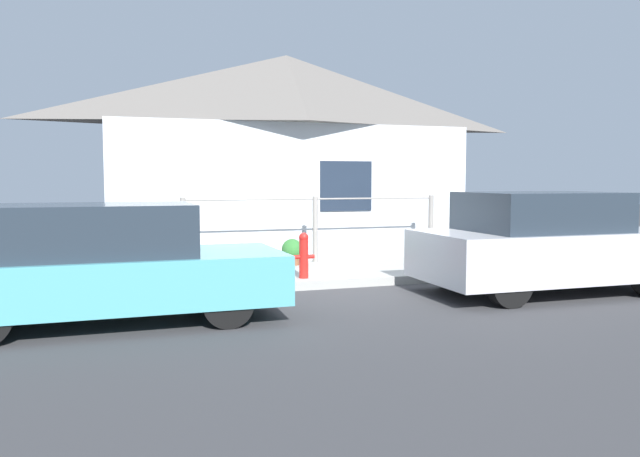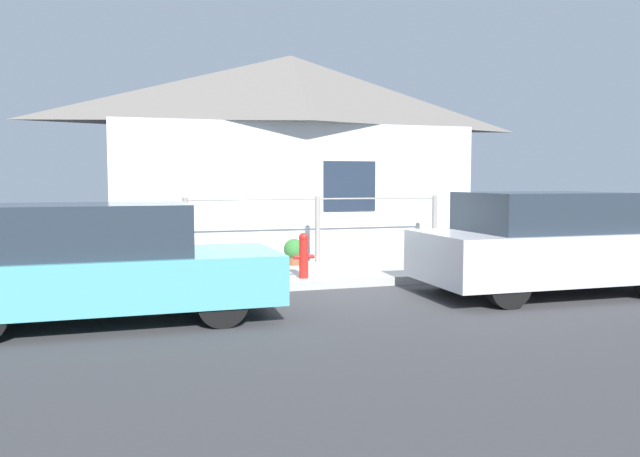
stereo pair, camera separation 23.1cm
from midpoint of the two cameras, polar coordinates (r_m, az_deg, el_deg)
ground_plane at (r=9.62m, az=4.20°, el=-5.42°), size 60.00×60.00×0.00m
sidewalk at (r=10.66m, az=1.97°, el=-4.06°), size 24.00×2.27×0.14m
house at (r=13.34m, az=-2.06°, el=11.68°), size 7.75×2.23×4.25m
fence at (r=11.51m, az=0.36°, el=0.24°), size 4.90×0.10×1.21m
car_left at (r=7.61m, az=-18.43°, el=-3.11°), size 3.96×1.64×1.38m
car_right at (r=9.62m, az=20.65°, el=-1.33°), size 3.79×1.81×1.47m
fire_hydrant at (r=9.61m, az=-0.81°, el=-2.38°), size 0.33×0.15×0.71m
potted_plant_near_hydrant at (r=11.11m, az=-1.79°, el=-2.07°), size 0.37×0.37×0.47m
potted_plant_by_fence at (r=10.24m, az=-16.76°, el=-2.25°), size 0.55×0.55×0.64m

